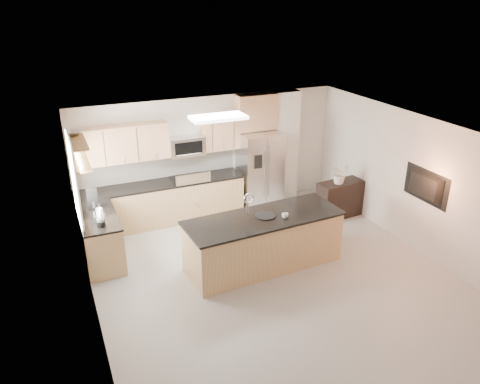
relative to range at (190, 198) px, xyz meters
name	(u,v)px	position (x,y,z in m)	size (l,w,h in m)	color
floor	(274,278)	(0.60, -2.92, -0.47)	(6.50, 6.50, 0.00)	#9E9C96
ceiling	(279,136)	(0.60, -2.92, 2.13)	(6.00, 6.50, 0.02)	white
wall_back	(210,154)	(0.60, 0.33, 0.83)	(6.00, 0.02, 2.60)	beige
wall_front	(417,333)	(0.60, -6.17, 0.83)	(6.00, 0.02, 2.60)	beige
wall_left	(89,248)	(-2.40, -2.92, 0.83)	(0.02, 6.50, 2.60)	beige
wall_right	(418,185)	(3.60, -2.92, 0.83)	(0.02, 6.50, 2.60)	beige
back_counter	(162,202)	(-0.63, 0.01, 0.00)	(3.55, 0.66, 1.44)	#D8B677
left_counter	(101,238)	(-2.07, -1.07, -0.01)	(0.66, 1.50, 0.92)	#D8B677
range	(190,198)	(0.00, 0.00, 0.00)	(0.76, 0.64, 1.14)	black
upper_cabinets	(152,140)	(-0.70, 0.16, 1.35)	(3.50, 0.33, 0.75)	tan
microwave	(186,146)	(0.00, 0.12, 1.16)	(0.76, 0.40, 0.40)	silver
refrigerator	(259,170)	(1.66, -0.05, 0.42)	(0.92, 0.78, 1.78)	silver
partition_column	(285,146)	(2.42, 0.18, 0.83)	(0.60, 0.30, 2.60)	silver
window	(75,180)	(-2.38, -1.07, 1.18)	(0.04, 1.15, 1.65)	white
shelf_lower	(79,161)	(-2.25, -0.97, 1.48)	(0.30, 1.20, 0.04)	olive
shelf_upper	(76,141)	(-2.25, -0.97, 1.85)	(0.30, 1.20, 0.04)	olive
ceiling_fixture	(218,117)	(0.20, -1.32, 2.09)	(1.00, 0.50, 0.06)	white
island	(263,241)	(0.61, -2.43, 0.02)	(2.90, 1.18, 1.41)	#D8B677
credenza	(339,199)	(3.07, -1.25, -0.06)	(1.03, 0.43, 0.82)	black
cup	(285,216)	(0.93, -2.62, 0.56)	(0.12, 0.12, 0.09)	white
platter	(265,216)	(0.65, -2.41, 0.52)	(0.37, 0.37, 0.02)	black
blender	(100,219)	(-2.07, -1.54, 0.60)	(0.15, 0.15, 0.34)	black
kettle	(101,212)	(-2.02, -1.18, 0.56)	(0.21, 0.21, 0.26)	silver
coffee_maker	(93,199)	(-2.09, -0.68, 0.62)	(0.21, 0.25, 0.37)	black
bowl	(74,132)	(-2.25, -0.66, 1.92)	(0.41, 0.41, 0.10)	silver
flower_vase	(340,168)	(2.98, -1.28, 0.69)	(0.61, 0.53, 0.68)	silver
television	(422,187)	(3.51, -3.12, 0.88)	(1.08, 0.14, 0.62)	black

